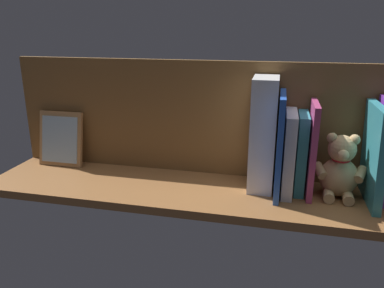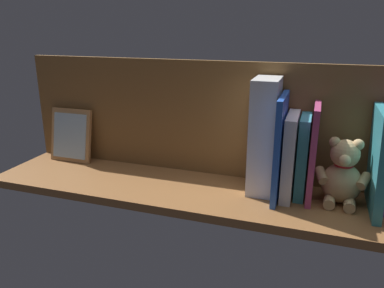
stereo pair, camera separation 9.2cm
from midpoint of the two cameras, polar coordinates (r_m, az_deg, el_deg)
The scene contains 11 objects.
ground_plane at distance 101.29cm, azimuth -2.62°, elevation -7.11°, with size 111.77×27.28×2.20cm, color brown.
shelf_back_panel at distance 106.01cm, azimuth -1.09°, elevation 3.92°, with size 111.77×1.50×32.26cm, color brown.
book_1 at distance 99.19cm, azimuth 24.78°, elevation -0.89°, with size 2.40×12.23×25.07cm, color purple.
book_2 at distance 96.51cm, azimuth 23.49°, elevation -1.57°, with size 1.96×17.22×23.89cm, color teal.
teddy_bear at distance 98.40cm, azimuth 19.11°, elevation -3.68°, with size 13.17×10.64×16.25cm.
book_3 at distance 96.61cm, azimuth 15.15°, elevation -0.80°, with size 1.42×13.60×23.49cm, color #B23F72.
book_4 at distance 98.00cm, azimuth 13.68°, elevation -1.37°, with size 2.43×11.50×20.41cm, color teal.
book_5 at distance 96.68cm, azimuth 11.93°, elevation -1.35°, with size 2.67×14.09×20.89cm, color silver.
book_6 at distance 94.82cm, azimuth 10.51°, elevation -0.12°, with size 1.36×16.55×25.67cm, color blue.
dictionary_thick_white at distance 96.75cm, azimuth 8.12°, elevation 1.44°, with size 6.30×11.78×29.17cm, color silver.
picture_frame_leaning at distance 122.37cm, azimuth -21.41°, elevation 0.69°, with size 13.90×4.67×16.55cm.
Camera 1 is at (-20.91, 89.68, 41.34)cm, focal length 35.06 mm.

